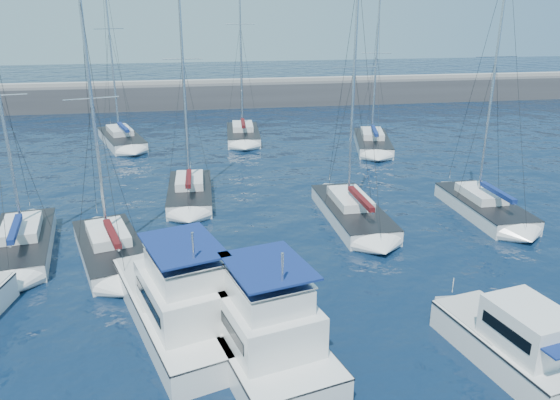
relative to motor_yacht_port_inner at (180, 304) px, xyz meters
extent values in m
plane|color=black|center=(3.43, 1.44, -1.13)|extent=(220.00, 220.00, 0.00)
cube|color=#424244|center=(3.43, 53.44, -0.13)|extent=(160.00, 6.00, 4.00)
cube|color=gray|center=(3.43, 53.44, 2.07)|extent=(160.00, 1.20, 0.50)
cube|color=white|center=(-0.14, 0.44, -0.73)|extent=(6.25, 10.49, 1.60)
cube|color=#262628|center=(-0.14, 0.44, 0.02)|extent=(6.32, 10.51, 0.08)
cube|color=white|center=(0.22, -0.71, 0.87)|extent=(4.16, 5.26, 1.60)
cube|color=black|center=(0.22, -0.71, 0.95)|extent=(3.95, 4.40, 0.45)
cube|color=white|center=(0.28, -0.90, 2.12)|extent=(3.19, 3.77, 0.90)
cube|color=navy|center=(0.28, -0.90, 3.12)|extent=(3.61, 4.29, 0.08)
cube|color=silver|center=(2.96, -1.92, -0.73)|extent=(5.64, 9.70, 1.60)
cube|color=#262628|center=(2.96, -1.92, 0.02)|extent=(5.71, 9.72, 0.08)
cube|color=silver|center=(3.23, -3.00, 0.87)|extent=(3.94, 4.83, 1.60)
cube|color=black|center=(3.23, -3.00, 0.95)|extent=(3.79, 4.02, 0.45)
cube|color=silver|center=(3.28, -3.19, 2.12)|extent=(3.05, 3.45, 0.90)
cube|color=navy|center=(3.28, -3.19, 3.12)|extent=(3.44, 3.94, 0.08)
cube|color=silver|center=(12.33, -4.41, -0.73)|extent=(3.69, 6.70, 1.60)
cube|color=#262628|center=(12.33, -4.41, 0.02)|extent=(3.74, 6.70, 0.08)
cube|color=silver|center=(12.48, -5.17, 0.87)|extent=(2.66, 3.29, 1.60)
cube|color=black|center=(12.48, -5.17, 0.95)|extent=(2.58, 2.73, 0.45)
cube|color=navy|center=(12.71, -6.30, 1.17)|extent=(2.34, 2.28, 0.07)
cube|color=silver|center=(-8.69, 9.03, -0.83)|extent=(4.24, 8.76, 1.30)
cube|color=#262628|center=(-8.69, 9.03, -0.20)|extent=(4.30, 8.77, 0.06)
cube|color=silver|center=(-8.77, 9.55, 0.12)|extent=(2.49, 3.93, 0.55)
cylinder|color=silver|center=(-8.82, 9.86, 6.22)|extent=(0.18, 0.18, 11.80)
cylinder|color=silver|center=(-8.50, 7.78, 0.67)|extent=(0.76, 4.17, 0.12)
cube|color=navy|center=(-8.49, 7.68, 0.82)|extent=(0.92, 3.79, 0.28)
cube|color=white|center=(-3.77, 7.44, -0.83)|extent=(5.07, 8.42, 1.30)
cube|color=#262628|center=(-3.77, 7.44, -0.20)|extent=(5.13, 8.43, 0.06)
cube|color=white|center=(-3.91, 7.92, 0.12)|extent=(2.83, 3.86, 0.55)
cylinder|color=silver|center=(-3.99, 8.20, 6.20)|extent=(0.18, 0.18, 11.77)
cylinder|color=silver|center=(-3.44, 6.30, 0.67)|extent=(1.21, 3.83, 0.12)
cube|color=#4E0F12|center=(-3.41, 6.21, 0.82)|extent=(1.32, 3.51, 0.28)
cube|color=silver|center=(0.54, 16.19, -0.83)|extent=(3.10, 7.91, 1.30)
cube|color=#262628|center=(0.54, 16.19, -0.20)|extent=(3.16, 7.91, 0.06)
cube|color=silver|center=(0.55, 16.68, 0.12)|extent=(1.97, 3.48, 0.55)
cylinder|color=silver|center=(0.56, 16.98, 7.06)|extent=(0.18, 0.18, 13.50)
cylinder|color=silver|center=(0.51, 15.02, 0.67)|extent=(0.22, 3.92, 0.12)
cube|color=#4E0F12|center=(0.51, 14.92, 0.82)|extent=(0.44, 3.54, 0.28)
cube|color=white|center=(10.66, 10.67, -0.83)|extent=(3.30, 9.04, 1.30)
cube|color=#262628|center=(10.66, 10.67, -0.20)|extent=(3.36, 9.04, 0.06)
cube|color=white|center=(10.65, 11.23, 0.12)|extent=(2.10, 3.97, 0.55)
cylinder|color=silver|center=(10.64, 11.56, 6.94)|extent=(0.18, 0.18, 13.26)
cylinder|color=silver|center=(10.70, 9.32, 0.67)|extent=(0.22, 4.49, 0.12)
cube|color=#4E0F12|center=(10.70, 9.22, 0.82)|extent=(0.44, 4.04, 0.28)
cube|color=silver|center=(19.41, 10.24, -0.83)|extent=(3.13, 8.13, 1.30)
cube|color=#262628|center=(19.41, 10.24, -0.20)|extent=(3.19, 8.13, 0.06)
cube|color=silver|center=(19.41, 10.74, 0.12)|extent=(2.01, 3.57, 0.55)
cylinder|color=silver|center=(19.40, 11.05, 7.39)|extent=(0.18, 0.18, 14.15)
cylinder|color=silver|center=(19.44, 9.03, 0.67)|extent=(0.19, 4.04, 0.12)
cube|color=navy|center=(19.44, 8.93, 0.82)|extent=(0.41, 3.64, 0.28)
cube|color=silver|center=(-5.89, 33.52, -0.83)|extent=(5.52, 9.40, 1.30)
cube|color=#262628|center=(-5.89, 33.52, -0.20)|extent=(5.58, 9.41, 0.06)
cube|color=silver|center=(-6.05, 34.05, 0.12)|extent=(3.02, 4.30, 0.55)
cylinder|color=silver|center=(-6.15, 34.37, 8.07)|extent=(0.18, 0.18, 15.51)
cylinder|color=silver|center=(-5.49, 32.24, 0.67)|extent=(1.44, 4.29, 0.12)
cube|color=navy|center=(-5.46, 32.15, 0.82)|extent=(1.53, 3.93, 0.28)
cube|color=white|center=(6.00, 33.42, -0.83)|extent=(3.61, 8.18, 1.30)
cube|color=#262628|center=(6.00, 33.42, -0.20)|extent=(3.67, 8.18, 0.06)
cube|color=white|center=(6.03, 33.92, 0.12)|extent=(2.24, 3.62, 0.55)
cylinder|color=silver|center=(6.05, 34.22, 8.36)|extent=(0.18, 0.18, 16.08)
cylinder|color=silver|center=(5.92, 32.22, 0.67)|extent=(0.38, 4.00, 0.12)
cube|color=#4E0F12|center=(5.91, 32.12, 0.82)|extent=(0.58, 3.61, 0.28)
cube|color=silver|center=(17.83, 28.13, -0.83)|extent=(4.88, 9.11, 1.30)
cube|color=#262628|center=(17.83, 28.13, -0.20)|extent=(4.94, 9.12, 0.06)
cube|color=silver|center=(17.95, 28.66, 0.12)|extent=(2.76, 4.13, 0.55)
cylinder|color=silver|center=(18.02, 28.97, 6.34)|extent=(0.18, 0.18, 12.05)
cylinder|color=silver|center=(17.53, 26.87, 0.67)|extent=(1.10, 4.24, 0.12)
cube|color=navy|center=(17.51, 26.77, 0.82)|extent=(1.22, 3.87, 0.28)
camera|label=1|loc=(0.86, -20.38, 11.88)|focal=35.00mm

